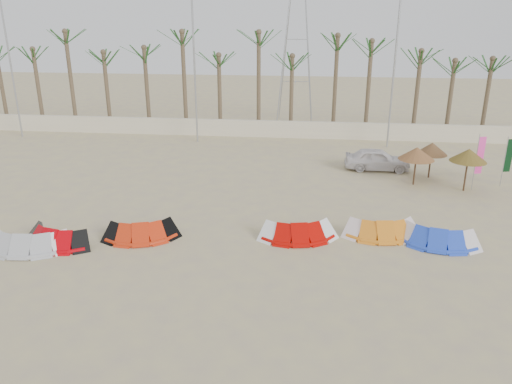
# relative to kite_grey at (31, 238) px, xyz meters

# --- Properties ---
(ground) EXTENTS (120.00, 120.00, 0.00)m
(ground) POSITION_rel_kite_grey_xyz_m (9.02, -1.83, -0.42)
(ground) COLOR tan
(ground) RESTS_ON ground
(boundary_wall) EXTENTS (60.00, 0.30, 1.30)m
(boundary_wall) POSITION_rel_kite_grey_xyz_m (9.02, 20.17, 0.23)
(boundary_wall) COLOR beige
(boundary_wall) RESTS_ON ground
(palm_line) EXTENTS (52.00, 4.00, 7.70)m
(palm_line) POSITION_rel_kite_grey_xyz_m (9.68, 21.67, 6.02)
(palm_line) COLOR brown
(palm_line) RESTS_ON ground
(lamp_a) EXTENTS (1.25, 0.14, 11.00)m
(lamp_a) POSITION_rel_kite_grey_xyz_m (-10.95, 18.17, 5.35)
(lamp_a) COLOR #A5A8AD
(lamp_a) RESTS_ON ground
(lamp_b) EXTENTS (1.25, 0.14, 11.00)m
(lamp_b) POSITION_rel_kite_grey_xyz_m (3.05, 18.17, 5.35)
(lamp_b) COLOR #A5A8AD
(lamp_b) RESTS_ON ground
(lamp_c) EXTENTS (1.25, 0.14, 11.00)m
(lamp_c) POSITION_rel_kite_grey_xyz_m (17.05, 18.17, 5.35)
(lamp_c) COLOR #A5A8AD
(lamp_c) RESTS_ON ground
(pylon) EXTENTS (3.00, 3.00, 14.00)m
(pylon) POSITION_rel_kite_grey_xyz_m (10.02, 26.17, -0.42)
(pylon) COLOR #A5A8AD
(pylon) RESTS_ON ground
(kite_grey) EXTENTS (3.69, 1.77, 0.90)m
(kite_grey) POSITION_rel_kite_grey_xyz_m (0.00, 0.00, 0.00)
(kite_grey) COLOR #A6A8AB
(kite_grey) RESTS_ON ground
(kite_red_left) EXTENTS (3.42, 2.13, 0.90)m
(kite_red_left) POSITION_rel_kite_grey_xyz_m (0.96, 0.51, -0.00)
(kite_red_left) COLOR #BD0008
(kite_red_left) RESTS_ON ground
(kite_red_mid) EXTENTS (3.50, 2.26, 0.90)m
(kite_red_mid) POSITION_rel_kite_grey_xyz_m (4.35, 1.52, -0.00)
(kite_red_mid) COLOR red
(kite_red_mid) RESTS_ON ground
(kite_red_right) EXTENTS (3.51, 2.03, 0.90)m
(kite_red_right) POSITION_rel_kite_grey_xyz_m (11.10, 2.28, -0.00)
(kite_red_right) COLOR #B30701
(kite_red_right) RESTS_ON ground
(kite_orange) EXTENTS (3.46, 1.87, 0.90)m
(kite_orange) POSITION_rel_kite_grey_xyz_m (14.76, 2.92, -0.00)
(kite_orange) COLOR orange
(kite_orange) RESTS_ON ground
(kite_blue) EXTENTS (3.59, 2.18, 0.90)m
(kite_blue) POSITION_rel_kite_grey_xyz_m (16.97, 2.34, -0.00)
(kite_blue) COLOR blue
(kite_blue) RESTS_ON ground
(parasol_left) EXTENTS (2.01, 2.01, 2.19)m
(parasol_left) POSITION_rel_kite_grey_xyz_m (17.41, 9.92, 1.42)
(parasol_left) COLOR #4C331E
(parasol_left) RESTS_ON ground
(parasol_mid) EXTENTS (1.96, 1.96, 2.38)m
(parasol_mid) POSITION_rel_kite_grey_xyz_m (19.96, 9.17, 1.60)
(parasol_mid) COLOR #4C331E
(parasol_mid) RESTS_ON ground
(parasol_right) EXTENTS (1.82, 1.82, 2.13)m
(parasol_right) POSITION_rel_kite_grey_xyz_m (18.53, 11.32, 1.35)
(parasol_right) COLOR #4C331E
(parasol_right) RESTS_ON ground
(flag_pink) EXTENTS (0.44, 0.14, 3.18)m
(flag_pink) POSITION_rel_kite_grey_xyz_m (20.60, 9.34, 1.46)
(flag_pink) COLOR #A5A8AD
(flag_pink) RESTS_ON ground
(flag_green) EXTENTS (0.45, 0.13, 2.88)m
(flag_green) POSITION_rel_kite_grey_xyz_m (22.39, 10.15, 1.29)
(flag_green) COLOR #A5A8AD
(flag_green) RESTS_ON ground
(car) EXTENTS (4.01, 1.69, 1.35)m
(car) POSITION_rel_kite_grey_xyz_m (15.64, 12.51, 0.26)
(car) COLOR silver
(car) RESTS_ON ground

